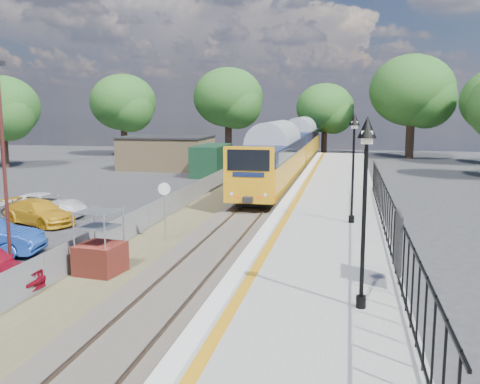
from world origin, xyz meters
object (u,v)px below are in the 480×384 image
(brick_plinth, at_px, (100,244))
(car_white, at_px, (44,205))
(carpark_lamp, at_px, (3,157))
(car_yellow, at_px, (39,212))
(victorian_lamp_north, at_px, (354,142))
(speed_sign, at_px, (165,202))
(victorian_lamp_south, at_px, (366,168))
(train, at_px, (291,147))

(brick_plinth, height_order, car_white, brick_plinth)
(carpark_lamp, bearing_deg, car_yellow, 115.77)
(brick_plinth, height_order, carpark_lamp, carpark_lamp)
(victorian_lamp_north, xyz_separation_m, speed_sign, (-7.80, -1.45, -2.56))
(victorian_lamp_south, height_order, victorian_lamp_north, same)
(brick_plinth, xyz_separation_m, car_yellow, (-6.68, 6.98, -0.49))
(victorian_lamp_south, relative_size, speed_sign, 1.77)
(victorian_lamp_north, xyz_separation_m, brick_plinth, (-8.47, -6.20, -3.20))
(train, height_order, car_yellow, train)
(victorian_lamp_north, bearing_deg, car_yellow, 177.04)
(train, bearing_deg, speed_sign, -95.40)
(victorian_lamp_north, relative_size, brick_plinth, 2.01)
(victorian_lamp_north, relative_size, car_white, 1.01)
(victorian_lamp_north, bearing_deg, carpark_lamp, -148.65)
(car_yellow, bearing_deg, carpark_lamp, -131.63)
(victorian_lamp_south, distance_m, carpark_lamp, 12.01)
(victorian_lamp_south, bearing_deg, brick_plinth, 156.31)
(victorian_lamp_north, height_order, car_yellow, victorian_lamp_north)
(train, xyz_separation_m, car_white, (-10.61, -22.55, -1.71))
(brick_plinth, distance_m, carpark_lamp, 4.28)
(train, bearing_deg, carpark_lamp, -100.83)
(carpark_lamp, bearing_deg, car_white, 115.52)
(brick_plinth, xyz_separation_m, car_white, (-7.44, 8.66, -0.46))
(train, xyz_separation_m, brick_plinth, (-3.17, -31.20, -1.24))
(train, relative_size, brick_plinth, 17.86)
(brick_plinth, distance_m, car_yellow, 9.67)
(car_white, bearing_deg, car_yellow, -154.94)
(speed_sign, bearing_deg, victorian_lamp_north, -4.20)
(victorian_lamp_north, xyz_separation_m, car_white, (-15.91, 2.46, -3.66))
(brick_plinth, relative_size, car_yellow, 0.54)
(train, xyz_separation_m, car_yellow, (-9.85, -24.23, -1.73))
(car_yellow, xyz_separation_m, car_white, (-0.76, 1.68, 0.02))
(victorian_lamp_south, height_order, speed_sign, victorian_lamp_south)
(train, bearing_deg, car_yellow, -112.13)
(car_yellow, distance_m, car_white, 1.84)
(train, height_order, carpark_lamp, carpark_lamp)
(car_white, bearing_deg, brick_plinth, -138.64)
(victorian_lamp_north, relative_size, carpark_lamp, 0.64)
(carpark_lamp, xyz_separation_m, car_white, (-4.50, 9.42, -3.47))
(train, distance_m, speed_sign, 26.58)
(speed_sign, distance_m, car_yellow, 7.77)
(victorian_lamp_south, relative_size, car_yellow, 1.09)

